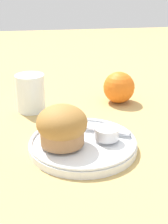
{
  "coord_description": "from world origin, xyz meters",
  "views": [
    {
      "loc": [
        -0.09,
        -0.53,
        0.29
      ],
      "look_at": [
        0.0,
        0.03,
        0.06
      ],
      "focal_mm": 50.0,
      "sensor_mm": 36.0,
      "label": 1
    }
  ],
  "objects_px": {
    "orange_fruit": "(119,87)",
    "juice_glass": "(31,93)",
    "muffin": "(62,126)",
    "butter_knife": "(83,126)"
  },
  "relations": [
    {
      "from": "muffin",
      "to": "juice_glass",
      "type": "relative_size",
      "value": 1.03
    },
    {
      "from": "muffin",
      "to": "butter_knife",
      "type": "height_order",
      "value": "muffin"
    },
    {
      "from": "muffin",
      "to": "orange_fruit",
      "type": "xyz_separation_m",
      "value": [
        0.17,
        0.23,
        -0.01
      ]
    },
    {
      "from": "juice_glass",
      "to": "muffin",
      "type": "bearing_deg",
      "value": -76.16
    },
    {
      "from": "muffin",
      "to": "juice_glass",
      "type": "xyz_separation_m",
      "value": [
        -0.05,
        0.21,
        -0.01
      ]
    },
    {
      "from": "orange_fruit",
      "to": "juice_glass",
      "type": "relative_size",
      "value": 0.9
    },
    {
      "from": "juice_glass",
      "to": "butter_knife",
      "type": "bearing_deg",
      "value": -57.5
    },
    {
      "from": "muffin",
      "to": "orange_fruit",
      "type": "height_order",
      "value": "muffin"
    },
    {
      "from": "butter_knife",
      "to": "orange_fruit",
      "type": "relative_size",
      "value": 2.14
    },
    {
      "from": "butter_knife",
      "to": "juice_glass",
      "type": "relative_size",
      "value": 1.93
    }
  ]
}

